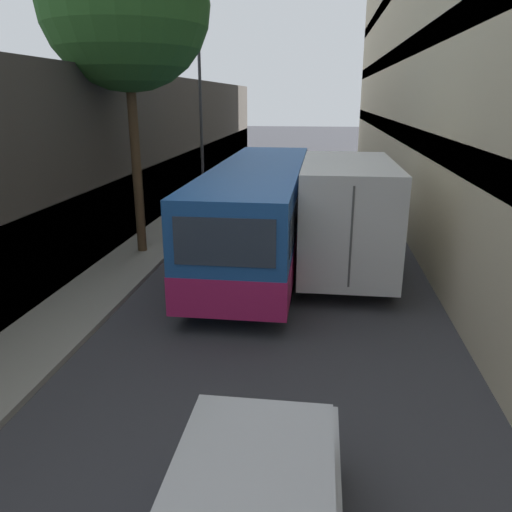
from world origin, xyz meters
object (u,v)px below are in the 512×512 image
object	(u,v)px
bus	(259,210)
street_tree_left	(125,4)
street_lamp	(200,80)
box_truck	(345,211)

from	to	relation	value
bus	street_tree_left	world-z (taller)	street_tree_left
street_lamp	street_tree_left	bearing A→B (deg)	-96.59
street_lamp	box_truck	bearing A→B (deg)	-47.71
bus	street_tree_left	bearing A→B (deg)	-179.25
box_truck	street_lamp	world-z (taller)	street_lamp
box_truck	street_tree_left	size ratio (longest dim) A/B	0.76
bus	box_truck	xyz separation A→B (m)	(2.52, -0.45, 0.13)
bus	box_truck	distance (m)	2.56
box_truck	street_lamp	size ratio (longest dim) A/B	0.93
bus	street_lamp	world-z (taller)	street_lamp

